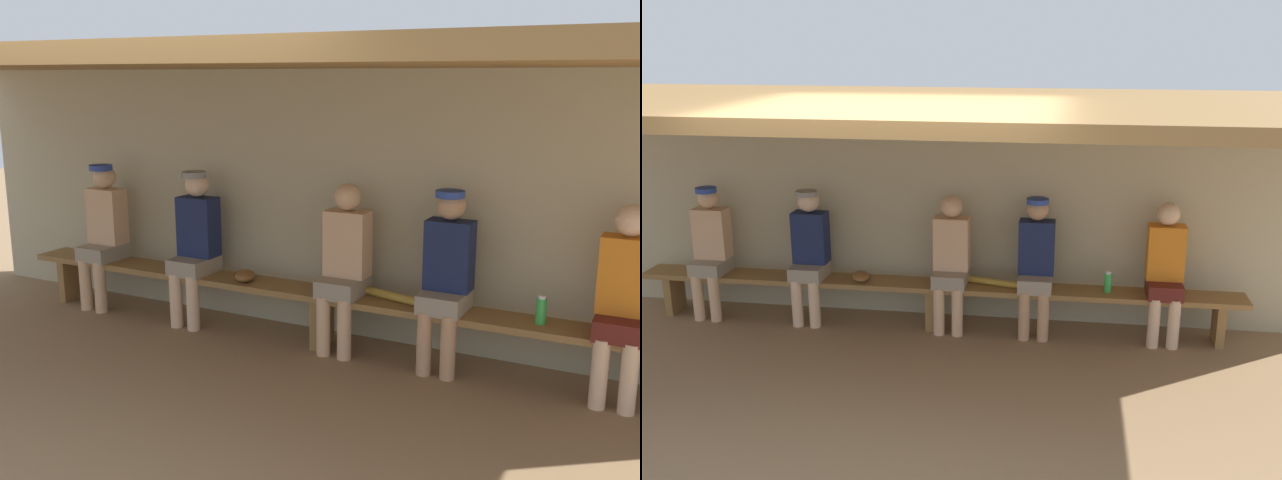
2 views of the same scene
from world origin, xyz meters
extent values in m
plane|color=#8C6D4C|center=(0.00, 0.00, 0.00)|extent=(24.00, 24.00, 0.00)
cube|color=#B7AD8C|center=(0.00, 2.00, 1.10)|extent=(8.00, 0.20, 2.20)
cube|color=olive|center=(0.00, 0.70, 2.26)|extent=(8.00, 2.80, 0.12)
cube|color=olive|center=(0.00, 1.55, 0.43)|extent=(6.00, 0.36, 0.05)
cube|color=olive|center=(-2.75, 1.55, 0.21)|extent=(0.08, 0.29, 0.41)
cube|color=olive|center=(0.00, 1.55, 0.21)|extent=(0.08, 0.29, 0.41)
cube|color=gray|center=(-2.30, 1.53, 0.53)|extent=(0.32, 0.40, 0.14)
cylinder|color=#DBAD84|center=(-2.39, 1.37, 0.24)|extent=(0.11, 0.11, 0.48)
cylinder|color=#DBAD84|center=(-2.21, 1.37, 0.24)|extent=(0.11, 0.11, 0.48)
cube|color=#DBAD84|center=(-2.30, 1.61, 0.86)|extent=(0.34, 0.20, 0.52)
sphere|color=#DBAD84|center=(-2.30, 1.61, 1.23)|extent=(0.21, 0.21, 0.21)
cylinder|color=#2D47A5|center=(-2.30, 1.57, 1.32)|extent=(0.21, 0.21, 0.05)
cube|color=gray|center=(-1.24, 1.53, 0.53)|extent=(0.32, 0.40, 0.14)
cylinder|color=beige|center=(-1.33, 1.37, 0.24)|extent=(0.11, 0.11, 0.48)
cylinder|color=beige|center=(-1.15, 1.37, 0.24)|extent=(0.11, 0.11, 0.48)
cube|color=#19234C|center=(-1.24, 1.61, 0.86)|extent=(0.34, 0.20, 0.52)
sphere|color=beige|center=(-1.24, 1.61, 1.23)|extent=(0.21, 0.21, 0.21)
cylinder|color=gray|center=(-1.24, 1.57, 1.32)|extent=(0.21, 0.21, 0.05)
cube|color=gray|center=(0.19, 1.53, 0.53)|extent=(0.32, 0.40, 0.14)
cylinder|color=#DBAD84|center=(0.10, 1.37, 0.24)|extent=(0.11, 0.11, 0.48)
cylinder|color=#DBAD84|center=(0.28, 1.37, 0.24)|extent=(0.11, 0.11, 0.48)
cube|color=#DBAD84|center=(0.19, 1.61, 0.86)|extent=(0.34, 0.20, 0.52)
sphere|color=#DBAD84|center=(0.19, 1.61, 1.23)|extent=(0.21, 0.21, 0.21)
cube|color=gray|center=(1.02, 1.53, 0.53)|extent=(0.32, 0.40, 0.14)
cylinder|color=tan|center=(0.93, 1.37, 0.24)|extent=(0.11, 0.11, 0.48)
cylinder|color=tan|center=(1.11, 1.37, 0.24)|extent=(0.11, 0.11, 0.48)
cube|color=#19234C|center=(1.02, 1.61, 0.86)|extent=(0.34, 0.20, 0.52)
sphere|color=tan|center=(1.02, 1.61, 1.23)|extent=(0.21, 0.21, 0.21)
cylinder|color=#2D47A5|center=(1.02, 1.57, 1.32)|extent=(0.21, 0.21, 0.05)
cube|color=#591E19|center=(2.22, 1.53, 0.53)|extent=(0.32, 0.40, 0.14)
cylinder|color=beige|center=(2.13, 1.37, 0.24)|extent=(0.11, 0.11, 0.48)
cylinder|color=beige|center=(2.31, 1.37, 0.24)|extent=(0.11, 0.11, 0.48)
cube|color=orange|center=(2.22, 1.61, 0.86)|extent=(0.34, 0.20, 0.52)
sphere|color=beige|center=(2.22, 1.61, 1.23)|extent=(0.21, 0.21, 0.21)
cylinder|color=green|center=(1.71, 1.56, 0.55)|extent=(0.07, 0.07, 0.18)
cylinder|color=white|center=(1.71, 1.56, 0.65)|extent=(0.05, 0.05, 0.02)
ellipsoid|color=brown|center=(-0.71, 1.52, 0.51)|extent=(0.25, 0.29, 0.09)
cylinder|color=#B28C33|center=(0.70, 1.55, 0.49)|extent=(0.79, 0.26, 0.07)
camera|label=1|loc=(2.55, -3.42, 2.15)|focal=40.88mm
camera|label=2|loc=(1.32, -5.19, 2.87)|focal=41.35mm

